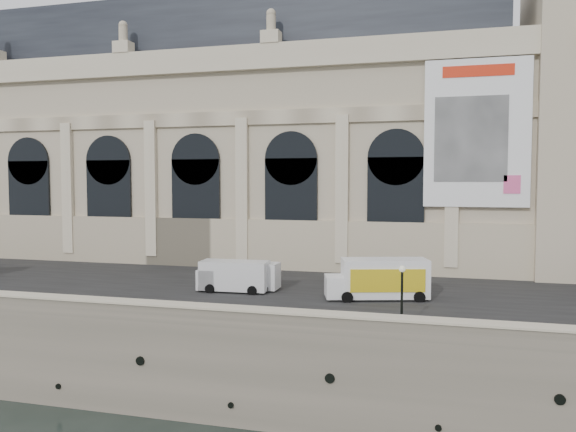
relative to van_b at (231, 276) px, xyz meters
name	(u,v)px	position (x,y,z in m)	size (l,w,h in m)	color
ground	(113,413)	(-3.97, -10.62, -7.27)	(260.00, 260.00, 0.00)	black
quay	(271,277)	(-3.97, 24.38, -4.27)	(160.00, 70.00, 6.00)	gray
street	(202,282)	(-3.97, 3.38, -1.24)	(160.00, 24.00, 0.06)	#2D2D2D
parapet	(116,309)	(-3.97, -10.02, -0.65)	(160.00, 1.40, 1.21)	gray
museum	(212,139)	(-9.95, 20.24, 12.46)	(69.00, 18.70, 29.10)	#BBA990
van_b	(231,276)	(0.00, 0.00, 0.00)	(5.67, 2.55, 2.48)	silver
van_c	(245,276)	(0.86, 1.11, -0.12)	(5.04, 2.12, 2.24)	white
box_truck	(379,279)	(11.67, 0.11, 0.26)	(7.89, 4.37, 3.03)	white
lamp_right	(402,299)	(13.87, -8.47, 0.67)	(0.40, 0.40, 3.89)	black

